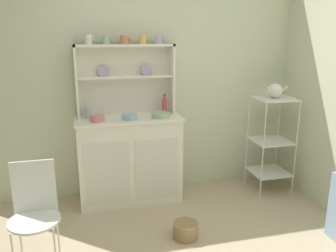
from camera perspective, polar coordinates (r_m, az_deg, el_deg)
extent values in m
cube|color=beige|center=(3.74, -2.89, 7.76)|extent=(3.84, 0.05, 2.50)
cube|color=white|center=(3.65, -6.32, -5.50)|extent=(1.04, 0.42, 0.90)
cube|color=silver|center=(3.44, -9.96, -7.73)|extent=(0.44, 0.01, 0.63)
cube|color=silver|center=(3.50, -1.76, -7.08)|extent=(0.44, 0.01, 0.63)
cube|color=white|center=(3.51, -6.53, 1.20)|extent=(1.07, 0.45, 0.02)
cube|color=silver|center=(3.64, -7.12, 7.63)|extent=(0.99, 0.02, 0.72)
cube|color=white|center=(3.54, -14.85, 7.02)|extent=(0.02, 0.18, 0.72)
cube|color=white|center=(3.65, 0.69, 7.76)|extent=(0.02, 0.18, 0.72)
cube|color=white|center=(3.56, -6.98, 8.04)|extent=(0.95, 0.16, 0.02)
cube|color=white|center=(3.53, -7.15, 13.05)|extent=(0.99, 0.18, 0.02)
cylinder|color=#B79ECC|center=(3.57, -10.62, 8.88)|extent=(0.11, 0.03, 0.11)
cylinder|color=#B79ECC|center=(3.62, -3.60, 9.20)|extent=(0.11, 0.03, 0.11)
cylinder|color=silver|center=(3.74, 15.41, -4.16)|extent=(0.01, 0.01, 1.06)
cylinder|color=silver|center=(3.94, 20.35, -3.59)|extent=(0.01, 0.01, 1.06)
cylinder|color=silver|center=(4.05, 12.90, -2.50)|extent=(0.01, 0.01, 1.06)
cylinder|color=silver|center=(4.23, 17.59, -2.06)|extent=(0.01, 0.01, 1.06)
cube|color=silver|center=(3.86, 17.15, 4.36)|extent=(0.41, 0.39, 0.01)
cube|color=silver|center=(3.97, 16.62, -2.35)|extent=(0.41, 0.39, 0.01)
cube|color=silver|center=(4.09, 16.24, -7.23)|extent=(0.41, 0.39, 0.01)
cylinder|color=white|center=(2.95, -23.11, -16.95)|extent=(0.01, 0.01, 0.45)
cylinder|color=white|center=(2.91, -17.65, -16.82)|extent=(0.01, 0.01, 0.45)
cylinder|color=white|center=(2.70, -21.15, -14.34)|extent=(0.36, 0.36, 0.02)
cube|color=white|center=(2.73, -21.22, -9.29)|extent=(0.31, 0.02, 0.40)
cylinder|color=#93754C|center=(3.15, 2.91, -16.75)|extent=(0.22, 0.22, 0.14)
cylinder|color=silver|center=(3.51, -13.00, 13.71)|extent=(0.07, 0.07, 0.09)
torus|color=silver|center=(3.51, -12.24, 13.83)|extent=(0.01, 0.05, 0.05)
cylinder|color=#9EB78E|center=(3.51, -10.22, 13.87)|extent=(0.07, 0.07, 0.09)
torus|color=#9EB78E|center=(3.52, -9.46, 13.97)|extent=(0.01, 0.05, 0.05)
cylinder|color=#C67556|center=(3.53, -7.22, 13.94)|extent=(0.08, 0.08, 0.09)
torus|color=#C67556|center=(3.54, -6.38, 14.04)|extent=(0.01, 0.05, 0.05)
cylinder|color=#DBB760|center=(3.56, -4.18, 14.07)|extent=(0.08, 0.08, 0.09)
torus|color=#DBB760|center=(3.57, -3.40, 14.15)|extent=(0.01, 0.05, 0.05)
cylinder|color=#B79ECC|center=(3.59, -1.55, 14.00)|extent=(0.08, 0.08, 0.08)
torus|color=#B79ECC|center=(3.60, -0.78, 14.07)|extent=(0.01, 0.04, 0.04)
cylinder|color=#D17A84|center=(3.41, -11.57, 1.28)|extent=(0.14, 0.14, 0.06)
cylinder|color=#8EB2D1|center=(3.43, -6.38, 1.54)|extent=(0.15, 0.15, 0.05)
cylinder|color=#9EB78E|center=(3.48, -1.31, 1.84)|extent=(0.17, 0.17, 0.05)
cylinder|color=#B74C47|center=(3.64, -0.58, 3.23)|extent=(0.05, 0.05, 0.15)
cylinder|color=#B74C47|center=(3.62, -0.59, 4.75)|extent=(0.02, 0.02, 0.04)
cylinder|color=#4C382D|center=(3.62, -0.59, 5.17)|extent=(0.03, 0.03, 0.01)
cylinder|color=#B2B7C6|center=(3.55, -13.04, 2.15)|extent=(0.08, 0.08, 0.11)
cylinder|color=silver|center=(3.51, -13.22, 3.23)|extent=(0.02, 0.01, 0.17)
ellipsoid|color=silver|center=(3.49, -13.31, 4.68)|extent=(0.02, 0.01, 0.01)
cylinder|color=silver|center=(3.51, -13.39, 3.45)|extent=(0.02, 0.02, 0.20)
ellipsoid|color=silver|center=(3.49, -13.50, 5.12)|extent=(0.02, 0.01, 0.01)
sphere|color=white|center=(3.84, 17.25, 5.57)|extent=(0.15, 0.15, 0.15)
sphere|color=silver|center=(3.83, 17.35, 6.85)|extent=(0.02, 0.02, 0.02)
cylinder|color=white|center=(3.90, 18.62, 5.76)|extent=(0.09, 0.02, 0.07)
torus|color=white|center=(3.80, 16.09, 5.55)|extent=(0.01, 0.10, 0.10)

